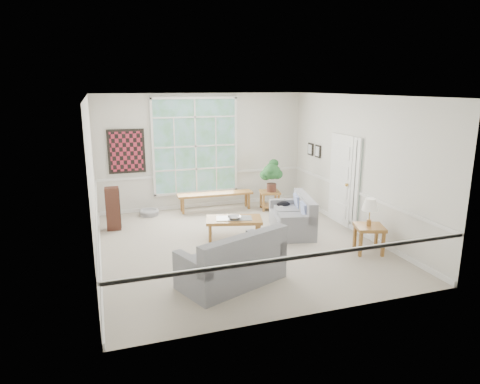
% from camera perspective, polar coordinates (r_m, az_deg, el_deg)
% --- Properties ---
extents(floor, '(5.50, 6.00, 0.01)m').
position_cam_1_polar(floor, '(8.92, -0.20, -6.93)').
color(floor, '#A4998B').
rests_on(floor, ground).
extents(ceiling, '(5.50, 6.00, 0.02)m').
position_cam_1_polar(ceiling, '(8.33, -0.22, 12.74)').
color(ceiling, white).
rests_on(ceiling, ground).
extents(wall_back, '(5.50, 0.02, 3.00)m').
position_cam_1_polar(wall_back, '(11.35, -4.99, 5.43)').
color(wall_back, silver).
rests_on(wall_back, ground).
extents(wall_front, '(5.50, 0.02, 3.00)m').
position_cam_1_polar(wall_front, '(5.81, 9.11, -3.03)').
color(wall_front, silver).
rests_on(wall_front, ground).
extents(wall_left, '(0.02, 6.00, 3.00)m').
position_cam_1_polar(wall_left, '(8.09, -19.05, 1.21)').
color(wall_left, silver).
rests_on(wall_left, ground).
extents(wall_right, '(0.02, 6.00, 3.00)m').
position_cam_1_polar(wall_right, '(9.70, 15.43, 3.51)').
color(wall_right, silver).
rests_on(wall_right, ground).
extents(window_back, '(2.30, 0.08, 2.40)m').
position_cam_1_polar(window_back, '(11.24, -5.95, 6.10)').
color(window_back, white).
rests_on(window_back, wall_back).
extents(entry_door, '(0.08, 0.90, 2.10)m').
position_cam_1_polar(entry_door, '(10.26, 13.24, 1.63)').
color(entry_door, white).
rests_on(entry_door, floor).
extents(door_sidelight, '(0.08, 0.26, 1.90)m').
position_cam_1_polar(door_sidelight, '(9.73, 15.20, 1.44)').
color(door_sidelight, white).
rests_on(door_sidelight, wall_right).
extents(wall_art, '(0.90, 0.06, 1.10)m').
position_cam_1_polar(wall_art, '(11.00, -14.90, 5.26)').
color(wall_art, '#581822').
rests_on(wall_art, wall_back).
extents(wall_frame_near, '(0.04, 0.26, 0.32)m').
position_cam_1_polar(wall_frame_near, '(11.15, 10.30, 5.36)').
color(wall_frame_near, black).
rests_on(wall_frame_near, wall_right).
extents(wall_frame_far, '(0.04, 0.26, 0.32)m').
position_cam_1_polar(wall_frame_far, '(11.50, 9.34, 5.66)').
color(wall_frame_far, black).
rests_on(wall_frame_far, wall_right).
extents(loveseat_right, '(1.11, 1.65, 0.82)m').
position_cam_1_polar(loveseat_right, '(9.58, 6.92, -2.93)').
color(loveseat_right, gray).
rests_on(loveseat_right, floor).
extents(loveseat_front, '(1.91, 1.45, 0.92)m').
position_cam_1_polar(loveseat_front, '(7.09, -1.17, -8.59)').
color(loveseat_front, gray).
rests_on(loveseat_front, floor).
extents(coffee_table, '(1.30, 0.92, 0.44)m').
position_cam_1_polar(coffee_table, '(9.17, -0.80, -4.85)').
color(coffee_table, '#905F2B').
rests_on(coffee_table, floor).
extents(pewter_bowl, '(0.42, 0.42, 0.09)m').
position_cam_1_polar(pewter_bowl, '(9.03, -0.77, -3.42)').
color(pewter_bowl, gray).
rests_on(pewter_bowl, coffee_table).
extents(window_bench, '(1.98, 0.46, 0.46)m').
position_cam_1_polar(window_bench, '(11.21, -3.29, -1.29)').
color(window_bench, '#905F2B').
rests_on(window_bench, floor).
extents(end_table, '(0.58, 0.58, 0.50)m').
position_cam_1_polar(end_table, '(11.28, 3.97, -1.10)').
color(end_table, '#905F2B').
rests_on(end_table, floor).
extents(houseplant, '(0.53, 0.53, 0.85)m').
position_cam_1_polar(houseplant, '(11.09, 4.25, 2.21)').
color(houseplant, '#215427').
rests_on(houseplant, end_table).
extents(side_table, '(0.68, 0.68, 0.55)m').
position_cam_1_polar(side_table, '(8.76, 16.79, -6.03)').
color(side_table, '#905F2B').
rests_on(side_table, floor).
extents(table_lamp, '(0.32, 0.32, 0.54)m').
position_cam_1_polar(table_lamp, '(8.59, 16.91, -2.60)').
color(table_lamp, white).
rests_on(table_lamp, side_table).
extents(pet_bed, '(0.60, 0.60, 0.14)m').
position_cam_1_polar(pet_bed, '(11.03, -12.02, -2.69)').
color(pet_bed, gray).
rests_on(pet_bed, floor).
extents(floor_speaker, '(0.32, 0.25, 0.98)m').
position_cam_1_polar(floor_speaker, '(10.04, -16.59, -2.14)').
color(floor_speaker, '#402017').
rests_on(floor_speaker, floor).
extents(cat, '(0.37, 0.30, 0.15)m').
position_cam_1_polar(cat, '(10.04, 5.81, -1.60)').
color(cat, black).
rests_on(cat, loveseat_right).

